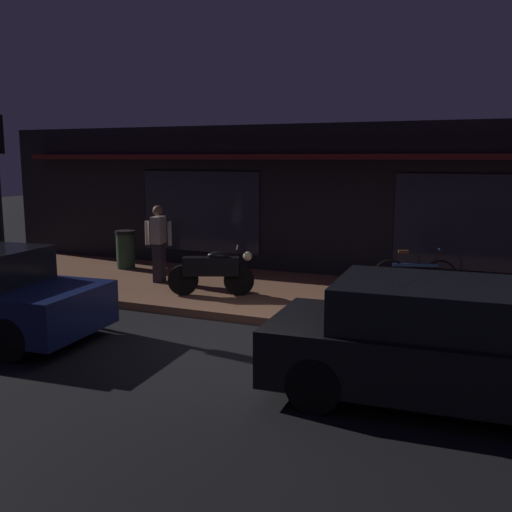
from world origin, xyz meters
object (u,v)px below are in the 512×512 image
object	(u,v)px
trash_bin	(125,249)
parked_car_far	(441,344)
motorcycle	(213,270)
person_photographer	(159,242)
bicycle_parked	(415,274)

from	to	relation	value
trash_bin	parked_car_far	xyz separation A→B (m)	(7.94, -4.91, 0.08)
motorcycle	parked_car_far	size ratio (longest dim) A/B	0.38
person_photographer	trash_bin	bearing A→B (deg)	147.49
person_photographer	parked_car_far	bearing A→B (deg)	-31.52
bicycle_parked	trash_bin	bearing A→B (deg)	-178.57
bicycle_parked	motorcycle	bearing A→B (deg)	-152.63
person_photographer	parked_car_far	xyz separation A→B (m)	(6.32, -3.87, -0.32)
motorcycle	trash_bin	size ratio (longest dim) A/B	1.73
motorcycle	parked_car_far	xyz separation A→B (m)	(4.66, -3.22, 0.06)
motorcycle	person_photographer	xyz separation A→B (m)	(-1.66, 0.66, 0.38)
person_photographer	parked_car_far	world-z (taller)	person_photographer
bicycle_parked	person_photographer	xyz separation A→B (m)	(-5.27, -1.21, 0.52)
bicycle_parked	person_photographer	distance (m)	5.43
parked_car_far	motorcycle	bearing A→B (deg)	145.38
motorcycle	bicycle_parked	size ratio (longest dim) A/B	1.01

